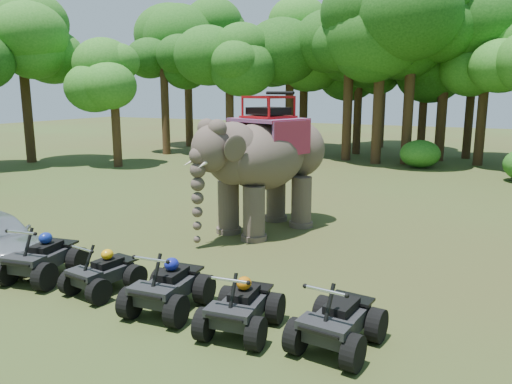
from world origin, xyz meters
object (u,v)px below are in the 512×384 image
Objects in this scene: atv_4 at (338,313)px; atv_3 at (241,299)px; atv_2 at (168,280)px; atv_1 at (103,267)px; elephant at (266,163)px; atv_0 at (42,251)px.

atv_3 is at bearing -166.86° from atv_4.
atv_4 is at bearing -3.36° from atv_2.
atv_4 is at bearing 6.87° from atv_1.
elephant is 7.06m from atv_3.
atv_4 reaches higher than atv_3.
atv_4 is at bearing -9.21° from atv_0.
atv_1 is at bearing -80.87° from elephant.
atv_2 is 3.50m from atv_4.
atv_1 is (1.83, 0.06, -0.09)m from atv_0.
atv_3 is at bearing 3.03° from atv_1.
elephant is 7.69m from atv_4.
elephant is 2.85× the size of atv_0.
elephant is 6.97m from atv_0.
atv_0 is at bearing -96.15° from elephant.
atv_2 is at bearing -172.53° from atv_4.
elephant is at bearing 55.90° from atv_0.
elephant is at bearing 105.55° from atv_3.
atv_0 is 1.05× the size of atv_4.
atv_0 is (-2.84, -6.20, -1.49)m from elephant.
atv_2 is 1.74m from atv_3.
atv_1 is at bearing 170.56° from atv_2.
atv_2 is (1.86, -0.14, 0.08)m from atv_1.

